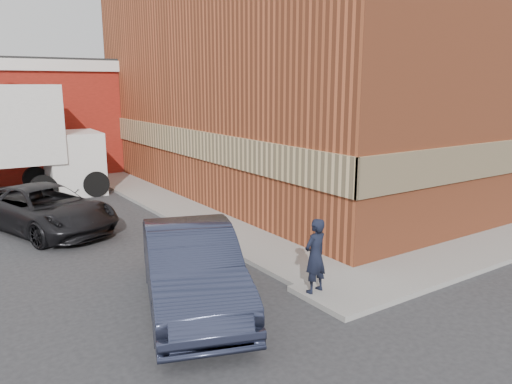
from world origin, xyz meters
TOP-DOWN VIEW (x-y plane):
  - ground at (0.00, 0.00)m, footprint 90.00×90.00m
  - brick_building at (8.50, 9.00)m, footprint 14.25×18.25m
  - sidewalk_west at (0.60, 9.00)m, footprint 1.80×18.00m
  - man at (-0.20, -0.55)m, footprint 0.64×0.48m
  - sedan at (-2.55, 0.50)m, footprint 3.29×5.30m
  - suv_a at (-3.87, 7.75)m, footprint 3.92×5.61m

SIDE VIEW (x-z plane):
  - ground at x=0.00m, z-range 0.00..0.00m
  - sidewalk_west at x=0.60m, z-range 0.00..0.12m
  - suv_a at x=-3.87m, z-range 0.00..1.42m
  - sedan at x=-2.55m, z-range 0.00..1.65m
  - man at x=-0.20m, z-range 0.12..1.73m
  - brick_building at x=8.50m, z-range 0.00..9.36m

